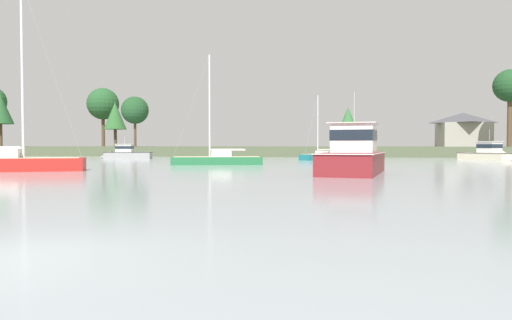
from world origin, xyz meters
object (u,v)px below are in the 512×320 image
cruiser_grey (123,155)px  sailboat_red (11,167)px  cruiser_cream (490,156)px  cruiser_maroon (355,162)px  sailboat_green (217,162)px  sailboat_teal (320,158)px

cruiser_grey → sailboat_red: bearing=-78.8°
cruiser_cream → cruiser_maroon: 34.19m
cruiser_maroon → sailboat_green: 16.73m
cruiser_cream → sailboat_teal: bearing=-175.3°
cruiser_maroon → cruiser_cream: bearing=59.1°
sailboat_red → sailboat_green: size_ratio=1.31×
sailboat_red → sailboat_green: bearing=49.1°
sailboat_teal → cruiser_cream: size_ratio=1.14×
sailboat_green → cruiser_grey: bearing=135.0°
sailboat_teal → cruiser_cream: (20.63, 1.70, 0.33)m
cruiser_cream → cruiser_grey: bearing=-179.7°
cruiser_grey → cruiser_cream: (47.78, 0.21, 0.08)m
cruiser_grey → cruiser_maroon: 41.97m
sailboat_red → cruiser_maroon: 24.15m
cruiser_grey → sailboat_green: (17.85, -17.88, -0.22)m
cruiser_maroon → sailboat_green: (-12.37, 11.25, -0.48)m
sailboat_teal → sailboat_red: sailboat_red is taller
sailboat_teal → cruiser_grey: size_ratio=1.16×
sailboat_green → sailboat_red: bearing=-130.9°
cruiser_maroon → sailboat_green: sailboat_green is taller
sailboat_red → cruiser_maroon: size_ratio=1.33×
cruiser_grey → sailboat_green: sailboat_green is taller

